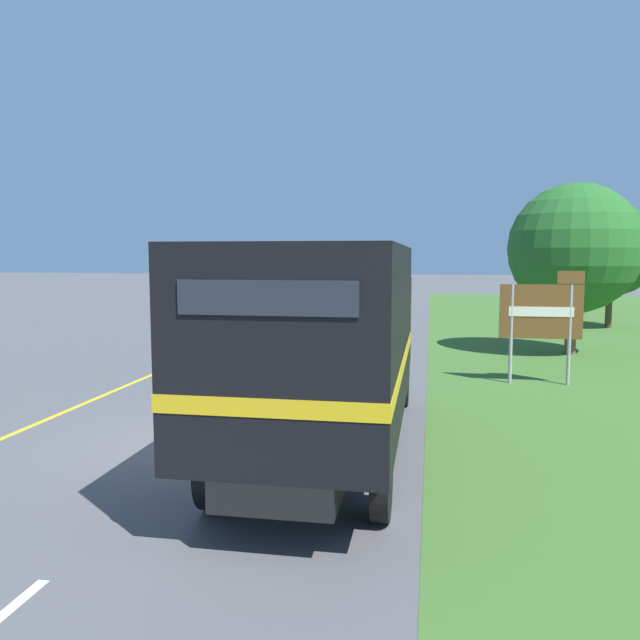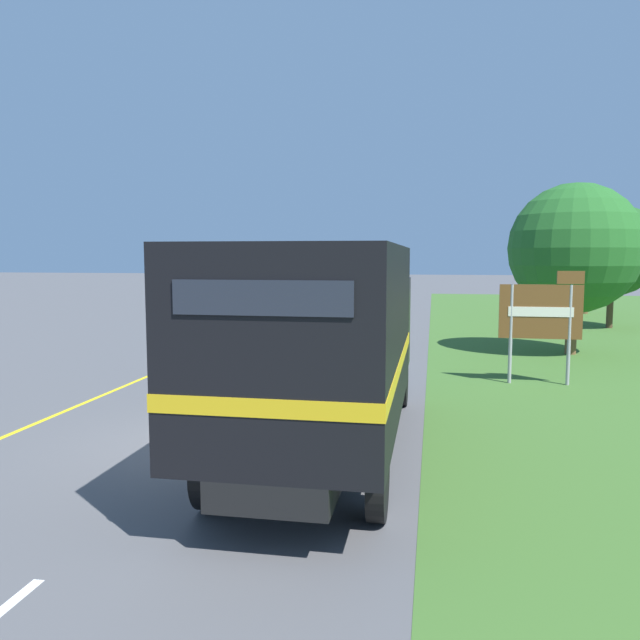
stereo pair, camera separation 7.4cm
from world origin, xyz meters
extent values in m
plane|color=#515154|center=(0.00, 0.00, 0.00)|extent=(200.00, 200.00, 0.00)
cube|color=yellow|center=(-3.70, 14.59, 0.00)|extent=(0.12, 59.30, 0.01)
cube|color=white|center=(0.00, 0.59, 0.00)|extent=(0.12, 2.60, 0.01)
cube|color=white|center=(0.00, 7.19, 0.00)|extent=(0.12, 2.60, 0.01)
cube|color=white|center=(0.00, 13.79, 0.00)|extent=(0.12, 2.60, 0.01)
cube|color=white|center=(0.00, 20.39, 0.00)|extent=(0.12, 2.60, 0.01)
cube|color=white|center=(0.00, 26.99, 0.00)|extent=(0.12, 2.60, 0.01)
cylinder|color=black|center=(1.06, 3.33, 0.50)|extent=(0.22, 1.00, 1.00)
cylinder|color=black|center=(3.21, 3.33, 0.50)|extent=(0.22, 1.00, 1.00)
cylinder|color=black|center=(1.06, -2.68, 0.50)|extent=(0.22, 1.00, 1.00)
cylinder|color=black|center=(3.21, -2.68, 0.50)|extent=(0.22, 1.00, 1.00)
cube|color=black|center=(2.13, 0.00, 0.68)|extent=(1.38, 8.03, 0.36)
cube|color=black|center=(2.13, -1.05, 2.12)|extent=(2.50, 5.93, 2.52)
cube|color=gold|center=(2.13, -1.05, 1.68)|extent=(2.52, 5.95, 0.20)
cube|color=#232833|center=(2.13, -4.02, 2.81)|extent=(1.88, 0.03, 0.36)
cube|color=black|center=(2.13, 2.96, 1.81)|extent=(2.40, 2.10, 1.90)
cube|color=#283342|center=(2.13, 4.02, 2.05)|extent=(2.13, 0.03, 0.85)
cylinder|color=black|center=(-2.47, 20.06, 0.33)|extent=(0.16, 0.66, 0.66)
cylinder|color=black|center=(-0.99, 20.06, 0.33)|extent=(0.16, 0.66, 0.66)
cylinder|color=black|center=(-2.47, 17.36, 0.33)|extent=(0.16, 0.66, 0.66)
cylinder|color=black|center=(-0.99, 17.36, 0.33)|extent=(0.16, 0.66, 0.66)
cube|color=white|center=(-1.73, 18.71, 0.76)|extent=(1.80, 4.36, 0.85)
cube|color=#282D38|center=(-1.73, 18.54, 1.55)|extent=(1.55, 2.40, 0.73)
cube|color=red|center=(-2.36, 16.52, 0.91)|extent=(0.20, 0.03, 0.14)
cube|color=red|center=(-1.10, 16.52, 0.91)|extent=(0.20, 0.03, 0.14)
cylinder|color=#9E9EA3|center=(5.78, 6.21, 1.26)|extent=(0.09, 0.09, 2.52)
cylinder|color=#9E9EA3|center=(7.19, 6.21, 1.26)|extent=(0.09, 0.09, 2.52)
cube|color=brown|center=(6.49, 6.21, 1.84)|extent=(2.01, 0.06, 1.36)
cube|color=brown|center=(7.17, 6.21, 2.70)|extent=(0.64, 0.06, 0.32)
cube|color=silver|center=(6.49, 6.18, 1.84)|extent=(1.57, 0.02, 0.24)
cylinder|color=brown|center=(8.33, 11.47, 0.90)|extent=(0.36, 0.36, 1.79)
sphere|color=#236023|center=(8.33, 11.47, 3.48)|extent=(4.22, 4.22, 4.22)
cylinder|color=#4C3823|center=(11.66, 19.70, 0.93)|extent=(0.28, 0.28, 1.85)
sphere|color=#1E511E|center=(11.66, 19.70, 3.48)|extent=(4.07, 4.07, 4.07)
cylinder|color=brown|center=(12.22, 26.98, 1.04)|extent=(0.40, 0.40, 2.07)
sphere|color=#1E511E|center=(12.22, 26.98, 3.30)|extent=(3.07, 3.07, 3.07)
camera|label=1|loc=(3.76, -10.06, 3.23)|focal=35.00mm
camera|label=2|loc=(3.83, -10.05, 3.23)|focal=35.00mm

